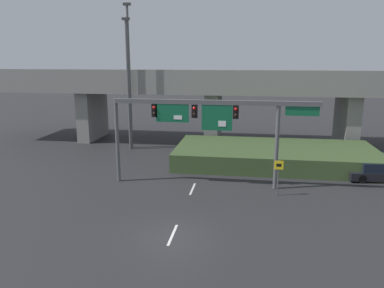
# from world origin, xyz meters

# --- Properties ---
(ground_plane) EXTENTS (160.00, 160.00, 0.00)m
(ground_plane) POSITION_xyz_m (0.00, 0.00, 0.00)
(ground_plane) COLOR #262628
(lane_markings) EXTENTS (0.14, 38.14, 0.01)m
(lane_markings) POSITION_xyz_m (0.00, 10.81, 0.00)
(lane_markings) COLOR silver
(lane_markings) RESTS_ON ground
(signal_gantry) EXTENTS (14.51, 0.44, 6.23)m
(signal_gantry) POSITION_xyz_m (0.84, 8.17, 5.01)
(signal_gantry) COLOR #515456
(signal_gantry) RESTS_ON ground
(speed_limit_sign) EXTENTS (0.60, 0.11, 2.49)m
(speed_limit_sign) POSITION_xyz_m (5.86, 6.80, 1.62)
(speed_limit_sign) COLOR #4C4C4C
(speed_limit_sign) RESTS_ON ground
(highway_light_pole_near) EXTENTS (0.70, 0.36, 14.21)m
(highway_light_pole_near) POSITION_xyz_m (-8.06, 18.73, 7.48)
(highway_light_pole_near) COLOR #515456
(highway_light_pole_near) RESTS_ON ground
(highway_light_pole_far) EXTENTS (0.70, 0.36, 12.82)m
(highway_light_pole_far) POSITION_xyz_m (-8.04, 18.15, 6.78)
(highway_light_pole_far) COLOR #515456
(highway_light_pole_far) RESTS_ON ground
(overpass_bridge) EXTENTS (48.99, 7.21, 7.94)m
(overpass_bridge) POSITION_xyz_m (0.00, 22.60, 5.63)
(overpass_bridge) COLOR gray
(overpass_bridge) RESTS_ON ground
(grass_embankment) EXTENTS (17.16, 8.22, 1.49)m
(grass_embankment) POSITION_xyz_m (6.17, 14.76, 0.75)
(grass_embankment) COLOR #384C28
(grass_embankment) RESTS_ON ground
(parked_sedan_near_right) EXTENTS (4.47, 2.16, 1.45)m
(parked_sedan_near_right) POSITION_xyz_m (10.42, 12.79, 0.67)
(parked_sedan_near_right) COLOR navy
(parked_sedan_near_right) RESTS_ON ground
(parked_sedan_mid_right) EXTENTS (4.62, 2.39, 1.45)m
(parked_sedan_mid_right) POSITION_xyz_m (13.47, 11.33, 0.67)
(parked_sedan_mid_right) COLOR black
(parked_sedan_mid_right) RESTS_ON ground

